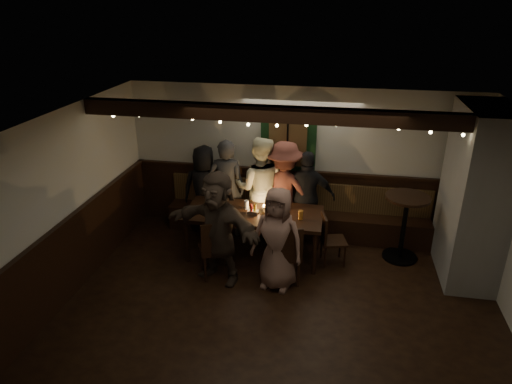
% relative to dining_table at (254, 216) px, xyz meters
% --- Properties ---
extents(room, '(6.02, 5.01, 2.62)m').
position_rel_dining_table_xyz_m(room, '(1.67, 0.02, 0.36)').
color(room, black).
rests_on(room, ground).
extents(dining_table, '(2.19, 0.94, 0.95)m').
position_rel_dining_table_xyz_m(dining_table, '(0.00, 0.00, 0.00)').
color(dining_table, black).
rests_on(dining_table, ground).
extents(chair_near_left, '(0.58, 0.58, 0.97)m').
position_rel_dining_table_xyz_m(chair_near_left, '(-0.44, -0.75, -0.17)').
color(chair_near_left, black).
rests_on(chair_near_left, ground).
extents(chair_near_right, '(0.55, 0.55, 0.98)m').
position_rel_dining_table_xyz_m(chair_near_right, '(0.62, -0.74, -0.16)').
color(chair_near_right, black).
rests_on(chair_near_right, ground).
extents(chair_end, '(0.47, 0.47, 0.85)m').
position_rel_dining_table_xyz_m(chair_end, '(1.21, -0.02, -0.24)').
color(chair_end, black).
rests_on(chair_end, ground).
extents(high_top, '(0.69, 0.69, 1.10)m').
position_rel_dining_table_xyz_m(high_top, '(2.38, 0.35, -0.02)').
color(high_top, black).
rests_on(high_top, ground).
extents(person_a, '(0.84, 0.61, 1.60)m').
position_rel_dining_table_xyz_m(person_a, '(-1.02, 0.73, 0.08)').
color(person_a, black).
rests_on(person_a, ground).
extents(person_b, '(0.65, 0.43, 1.76)m').
position_rel_dining_table_xyz_m(person_b, '(-0.60, 0.66, 0.17)').
color(person_b, '#323336').
rests_on(person_b, ground).
extents(person_c, '(0.91, 0.72, 1.82)m').
position_rel_dining_table_xyz_m(person_c, '(-0.02, 0.70, 0.19)').
color(person_c, beige).
rests_on(person_c, ground).
extents(person_d, '(1.21, 0.81, 1.75)m').
position_rel_dining_table_xyz_m(person_d, '(0.40, 0.75, 0.16)').
color(person_d, brown).
rests_on(person_d, ground).
extents(person_e, '(0.97, 0.46, 1.62)m').
position_rel_dining_table_xyz_m(person_e, '(0.80, 0.70, 0.09)').
color(person_e, black).
rests_on(person_e, ground).
extents(person_f, '(1.67, 1.07, 1.72)m').
position_rel_dining_table_xyz_m(person_f, '(-0.39, -0.74, 0.15)').
color(person_f, '#3B2F26').
rests_on(person_f, ground).
extents(person_g, '(0.84, 0.63, 1.56)m').
position_rel_dining_table_xyz_m(person_g, '(0.49, -0.78, 0.06)').
color(person_g, '#886359').
rests_on(person_g, ground).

